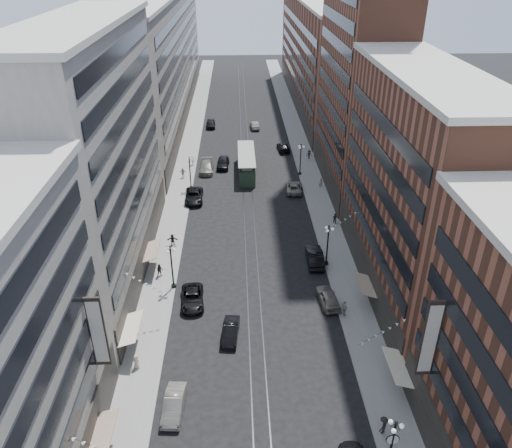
{
  "coord_description": "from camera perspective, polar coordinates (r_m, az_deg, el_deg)",
  "views": [
    {
      "loc": [
        -1.53,
        -19.26,
        34.62
      ],
      "look_at": [
        0.57,
        33.86,
        5.0
      ],
      "focal_mm": 35.0,
      "sensor_mm": 36.0,
      "label": 1
    }
  ],
  "objects": [
    {
      "name": "pedestrian_9",
      "position": [
        93.5,
        6.09,
        7.9
      ],
      "size": [
        1.15,
        0.53,
        1.74
      ],
      "primitive_type": "imported",
      "rotation": [
        0.0,
        0.0,
        0.06
      ],
      "color": "black",
      "rests_on": "sidewalk_east"
    },
    {
      "name": "pedestrian_3",
      "position": [
        44.36,
        14.35,
        -21.39
      ],
      "size": [
        1.09,
        1.13,
        1.72
      ],
      "primitive_type": "imported",
      "rotation": [
        0.0,
        0.0,
        3.98
      ],
      "color": "black",
      "rests_on": "sidewalk_east"
    },
    {
      "name": "building_east_mid",
      "position": [
        55.57,
        17.47,
        3.69
      ],
      "size": [
        8.0,
        30.0,
        24.0
      ],
      "primitive_type": "cube",
      "color": "brown",
      "rests_on": "ground"
    },
    {
      "name": "pedestrian_7",
      "position": [
        71.64,
        9.02,
        0.68
      ],
      "size": [
        0.84,
        0.81,
        1.55
      ],
      "primitive_type": "imported",
      "rotation": [
        0.0,
        0.0,
        2.4
      ],
      "color": "black",
      "rests_on": "sidewalk_east"
    },
    {
      "name": "car_9",
      "position": [
        111.48,
        -5.2,
        11.36
      ],
      "size": [
        2.1,
        4.89,
        1.65
      ],
      "primitive_type": "imported",
      "rotation": [
        0.0,
        0.0,
        0.03
      ],
      "color": "black",
      "rests_on": "ground"
    },
    {
      "name": "car_1",
      "position": [
        45.37,
        -9.36,
        -19.67
      ],
      "size": [
        1.88,
        4.67,
        1.51
      ],
      "primitive_type": "imported",
      "rotation": [
        0.0,
        0.0,
        -0.06
      ],
      "color": "slate",
      "rests_on": "ground"
    },
    {
      "name": "lamppost_se_far",
      "position": [
        61.12,
        8.18,
        -2.25
      ],
      "size": [
        1.03,
        1.14,
        5.52
      ],
      "color": "black",
      "rests_on": "sidewalk_east"
    },
    {
      "name": "pedestrian_5",
      "position": [
        66.49,
        -9.52,
        -1.77
      ],
      "size": [
        1.43,
        0.43,
        1.54
      ],
      "primitive_type": "imported",
      "rotation": [
        0.0,
        0.0,
        0.01
      ],
      "color": "black",
      "rests_on": "sidewalk_west"
    },
    {
      "name": "lamppost_se_near",
      "position": [
        40.52,
        15.25,
        -23.12
      ],
      "size": [
        1.08,
        1.14,
        5.52
      ],
      "color": "black",
      "rests_on": "sidewalk_east"
    },
    {
      "name": "car_7",
      "position": [
        77.97,
        -7.1,
        3.19
      ],
      "size": [
        2.82,
        5.89,
        1.62
      ],
      "primitive_type": "imported",
      "rotation": [
        0.0,
        0.0,
        0.02
      ],
      "color": "black",
      "rests_on": "ground"
    },
    {
      "name": "car_12",
      "position": [
        97.78,
        3.14,
        8.81
      ],
      "size": [
        2.46,
        5.24,
        1.48
      ],
      "primitive_type": "imported",
      "rotation": [
        0.0,
        0.0,
        3.22
      ],
      "color": "black",
      "rests_on": "ground"
    },
    {
      "name": "building_west_mid",
      "position": [
        58.27,
        -17.64,
        7.0
      ],
      "size": [
        8.0,
        36.0,
        28.0
      ],
      "primitive_type": "cube",
      "color": "gray",
      "rests_on": "ground"
    },
    {
      "name": "rail_east",
      "position": [
        95.76,
        -0.79,
        7.93
      ],
      "size": [
        0.12,
        180.0,
        0.02
      ],
      "primitive_type": "cube",
      "color": "#2D2D33",
      "rests_on": "ground"
    },
    {
      "name": "car_8",
      "position": [
        88.32,
        -5.69,
        6.5
      ],
      "size": [
        2.44,
        5.89,
        1.7
      ],
      "primitive_type": "imported",
      "rotation": [
        0.0,
        0.0,
        0.01
      ],
      "color": "slate",
      "rests_on": "ground"
    },
    {
      "name": "car_11",
      "position": [
        80.77,
        4.39,
        4.23
      ],
      "size": [
        2.99,
        5.48,
        1.46
      ],
      "primitive_type": "imported",
      "rotation": [
        0.0,
        0.0,
        3.03
      ],
      "color": "gray",
      "rests_on": "ground"
    },
    {
      "name": "car_14",
      "position": [
        110.2,
        -0.15,
        11.23
      ],
      "size": [
        2.0,
        4.7,
        1.51
      ],
      "primitive_type": "imported",
      "rotation": [
        0.0,
        0.0,
        3.23
      ],
      "color": "gray",
      "rests_on": "ground"
    },
    {
      "name": "car_4",
      "position": [
        56.07,
        8.23,
        -8.31
      ],
      "size": [
        2.49,
        4.96,
        1.62
      ],
      "primitive_type": "imported",
      "rotation": [
        0.0,
        0.0,
        3.27
      ],
      "color": "slate",
      "rests_on": "ground"
    },
    {
      "name": "pedestrian_1",
      "position": [
        49.33,
        -13.52,
        -15.03
      ],
      "size": [
        0.83,
        0.67,
        1.5
      ],
      "primitive_type": "imported",
      "rotation": [
        0.0,
        0.0,
        2.71
      ],
      "color": "#B8A998",
      "rests_on": "sidewalk_west"
    },
    {
      "name": "lamppost_se_mid",
      "position": [
        85.97,
        5.11,
        7.5
      ],
      "size": [
        1.03,
        1.14,
        5.52
      ],
      "color": "black",
      "rests_on": "sidewalk_east"
    },
    {
      "name": "pedestrian_extra_0",
      "position": [
        91.14,
        -7.26,
        7.21
      ],
      "size": [
        1.07,
        0.53,
        1.59
      ],
      "primitive_type": "imported",
      "rotation": [
        0.0,
        0.0,
        -0.1
      ],
      "color": "beige",
      "rests_on": "sidewalk_west"
    },
    {
      "name": "streetcar",
      "position": [
        87.16,
        -1.1,
        6.9
      ],
      "size": [
        2.87,
        12.97,
        3.59
      ],
      "color": "#253A28",
      "rests_on": "ground"
    },
    {
      "name": "lamppost_sw_far",
      "position": [
        57.32,
        -9.61,
        -4.7
      ],
      "size": [
        1.03,
        1.14,
        5.52
      ],
      "color": "black",
      "rests_on": "sidewalk_west"
    },
    {
      "name": "ground",
      "position": [
        86.5,
        -1.07,
        5.53
      ],
      "size": [
        220.0,
        220.0,
        0.0
      ],
      "primitive_type": "plane",
      "color": "black",
      "rests_on": "ground"
    },
    {
      "name": "car_5",
      "position": [
        51.43,
        -2.94,
        -12.14
      ],
      "size": [
        1.98,
        4.55,
        1.46
      ],
      "primitive_type": "imported",
      "rotation": [
        0.0,
        0.0,
        -0.1
      ],
      "color": "black",
      "rests_on": "ground"
    },
    {
      "name": "pedestrian_2",
      "position": [
        60.58,
        -10.93,
        -5.22
      ],
      "size": [
        0.87,
        0.59,
        1.64
      ],
      "primitive_type": "imported",
      "rotation": [
        0.0,
        0.0,
        0.2
      ],
      "color": "black",
      "rests_on": "sidewalk_west"
    },
    {
      "name": "building_east_far",
      "position": [
        127.65,
        6.46,
        18.75
      ],
      "size": [
        8.0,
        72.0,
        24.0
      ],
      "primitive_type": "cube",
      "color": "brown",
      "rests_on": "ground"
    },
    {
      "name": "pedestrian_8",
      "position": [
        82.17,
        7.4,
        4.73
      ],
      "size": [
        0.7,
        0.54,
        1.71
      ],
      "primitive_type": "imported",
      "rotation": [
        0.0,
        0.0,
        3.37
      ],
      "color": "#A49988",
      "rests_on": "sidewalk_east"
    },
    {
      "name": "lamppost_sw_mid",
      "position": [
        81.03,
        -7.56,
        5.97
      ],
      "size": [
        1.03,
        1.14,
        5.52
      ],
      "color": "black",
      "rests_on": "sidewalk_west"
    },
    {
      "name": "sidewalk_east",
      "position": [
        96.52,
        5.4,
        8.02
      ],
      "size": [
        4.0,
        180.0,
        0.15
      ],
      "primitive_type": "cube",
      "color": "gray",
      "rests_on": "ground"
    },
    {
      "name": "pedestrian_4",
      "position": [
        54.44,
        10.06,
        -9.44
      ],
      "size": [
        0.81,
        1.2,
        1.87
      ],
      "primitive_type": "imported",
      "rotation": [
        0.0,
        0.0,
        1.88
      ],
      "color": "#A29986",
      "rests_on": "sidewalk_east"
    },
    {
      "name": "building_east_tower",
      "position": [
        78.69,
        12.03,
        18.57
      ],
      "size": [
        8.0,
        26.0,
        42.0
      ],
      "primitive_type": "cube",
      "color": "brown",
      "rests_on": "ground"
    },
    {
      "name": "car_13",
      "position": [
        89.88,
        -3.8,
        7.02
      ],
      "size": [
        2.37,
        5.29,
        1.77
      ],
      "primitive_type": "imported",
      "rotation": [
        0.0,
        0.0,
        -0.05
      ],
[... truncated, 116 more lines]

